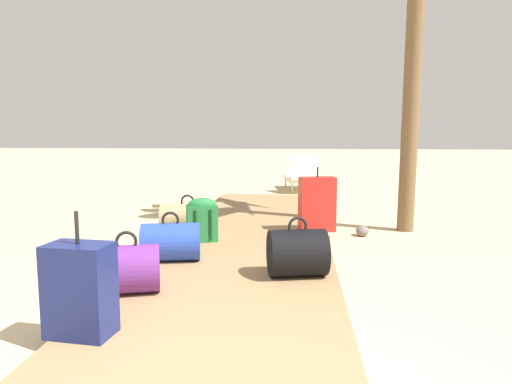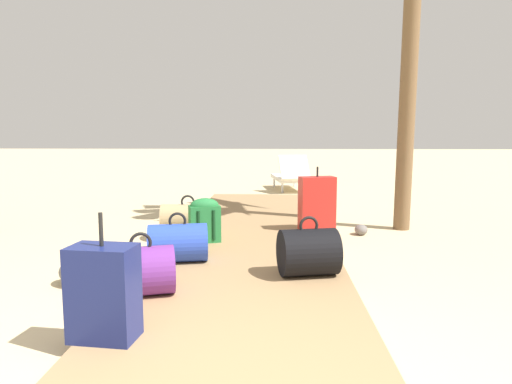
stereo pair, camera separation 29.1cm
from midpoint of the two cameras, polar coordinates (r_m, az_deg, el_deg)
name	(u,v)px [view 1 (the left image)]	position (r m, az deg, el deg)	size (l,w,h in m)	color
ground_plane	(243,260)	(4.82, 0.13, -8.19)	(60.00, 60.00, 0.00)	#D1BA8C
boardwalk	(250,239)	(5.52, 0.78, -5.75)	(1.79, 7.35, 0.08)	#9E7A51
duffel_bag_purple	(127,269)	(3.68, -13.09, -9.05)	(0.56, 0.48, 0.47)	#6B2D84
suitcase_red	(317,204)	(5.79, 8.83, -1.47)	(0.46, 0.30, 0.78)	red
duffel_bag_blue	(171,242)	(4.50, -8.42, -5.98)	(0.60, 0.45, 0.47)	#2847B7
suitcase_navy	(80,290)	(2.98, -17.86, -11.22)	(0.40, 0.28, 0.75)	navy
duffel_bag_tan	(188,218)	(5.71, -6.80, -3.14)	(0.67, 0.42, 0.46)	tan
backpack_green	(202,219)	(5.22, -4.96, -3.22)	(0.37, 0.28, 0.49)	#237538
duffel_bag_black	(297,253)	(4.02, 7.11, -7.29)	(0.55, 0.48, 0.51)	black
lounge_chair	(301,176)	(10.33, 6.23, 1.97)	(0.83, 1.61, 0.79)	white
rock_left_far	(72,269)	(4.35, -19.58, -8.80)	(0.35, 0.29, 0.23)	slate
rock_right_mid	(362,231)	(6.04, 14.10, -4.58)	(0.20, 0.16, 0.13)	slate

